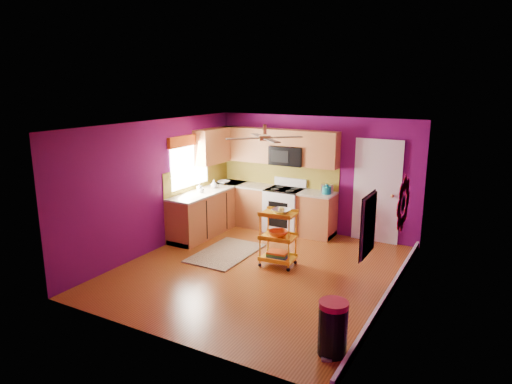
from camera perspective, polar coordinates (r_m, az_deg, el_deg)
The scene contains 18 objects.
ground at distance 8.04m, azimuth 0.34°, elevation -9.72°, with size 5.00×5.00×0.00m, color brown.
room_envelope at distance 7.53m, azimuth 0.54°, elevation 1.72°, with size 4.54×5.04×2.52m.
lower_cabinets at distance 10.02m, azimuth -1.41°, elevation -2.35°, with size 2.81×2.31×0.94m.
electric_range at distance 9.95m, azimuth 3.59°, elevation -2.19°, with size 0.76×0.66×1.13m.
upper_cabinetry at distance 9.98m, azimuth 0.10°, elevation 5.62°, with size 2.80×2.30×1.26m.
left_window at distance 9.59m, azimuth -8.30°, elevation 4.77°, with size 0.08×1.35×1.08m.
panel_door at distance 9.46m, azimuth 14.87°, elevation -0.06°, with size 0.95×0.11×2.15m.
right_wall_art at distance 6.52m, azimuth 16.33°, elevation -2.43°, with size 0.04×2.74×1.04m.
ceiling_fan at distance 7.62m, azimuth 1.10°, elevation 6.86°, with size 1.01×1.01×0.26m.
shag_rug at distance 8.78m, azimuth -3.79°, elevation -7.61°, with size 0.94×1.53×0.02m, color #321E10.
rolling_cart at distance 8.05m, azimuth 2.83°, elevation -5.46°, with size 0.64×0.49×1.08m.
trash_can at distance 5.72m, azimuth 9.57°, elevation -16.41°, with size 0.46×0.46×0.68m.
teal_kettle at distance 9.47m, azimuth 8.83°, elevation 0.25°, with size 0.18×0.18×0.21m.
toaster at distance 9.58m, azimuth 8.90°, elevation 0.44°, with size 0.22×0.15×0.18m, color beige.
soap_bottle_a at distance 9.61m, azimuth -7.10°, elevation 0.56°, with size 0.08×0.09×0.19m, color #EA3F72.
soap_bottle_b at distance 9.92m, azimuth -5.28°, elevation 1.00°, with size 0.14×0.14×0.18m, color white.
counter_dish at distance 10.38m, azimuth -4.04°, elevation 1.25°, with size 0.26×0.26×0.06m, color white.
counter_cup at distance 9.54m, azimuth -6.88°, elevation 0.17°, with size 0.12×0.12×0.09m, color white.
Camera 1 is at (3.55, -6.48, 3.18)m, focal length 32.00 mm.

